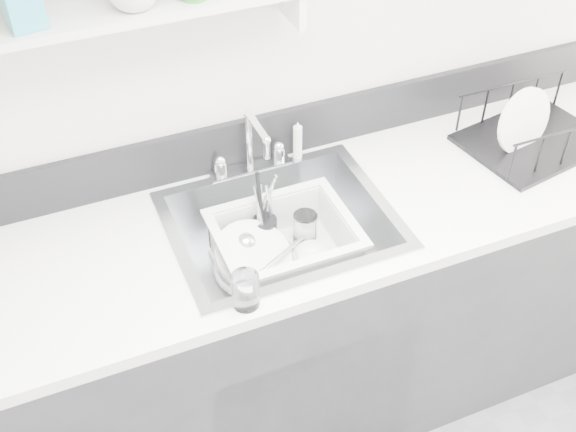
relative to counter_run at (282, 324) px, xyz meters
name	(u,v)px	position (x,y,z in m)	size (l,w,h in m)	color
room_shell	(496,172)	(0.00, -0.80, 1.22)	(3.50, 3.00, 2.60)	silver
counter_run	(282,324)	(0.00, 0.00, 0.00)	(3.20, 0.62, 0.92)	#2A2A2D
backsplash	(244,142)	(0.00, 0.30, 0.54)	(3.20, 0.02, 0.16)	black
sink	(281,243)	(0.00, 0.00, 0.37)	(0.64, 0.52, 0.20)	silver
faucet	(251,156)	(0.00, 0.25, 0.52)	(0.26, 0.18, 0.23)	silver
side_sprayer	(298,140)	(0.16, 0.25, 0.53)	(0.03, 0.03, 0.14)	white
wall_shelf	(109,17)	(-0.35, 0.23, 1.05)	(1.00, 0.16, 0.12)	silver
wash_tub	(285,247)	(0.00, -0.02, 0.37)	(0.40, 0.33, 0.16)	white
plate_stack	(256,261)	(-0.08, -0.01, 0.34)	(0.28, 0.27, 0.11)	white
utensil_cup	(265,229)	(-0.02, 0.09, 0.36)	(0.07, 0.07, 0.25)	black
ladle	(266,258)	(-0.06, -0.02, 0.35)	(0.29, 0.10, 0.08)	silver
tumbler_in_tub	(305,228)	(0.10, 0.04, 0.36)	(0.07, 0.07, 0.11)	white
tumbler_counter	(245,290)	(-0.20, -0.26, 0.51)	(0.07, 0.07, 0.10)	white
dish_rack	(537,123)	(0.90, 0.04, 0.54)	(0.44, 0.33, 0.15)	black
bowl_small	(313,258)	(0.08, -0.05, 0.33)	(0.12, 0.12, 0.04)	white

